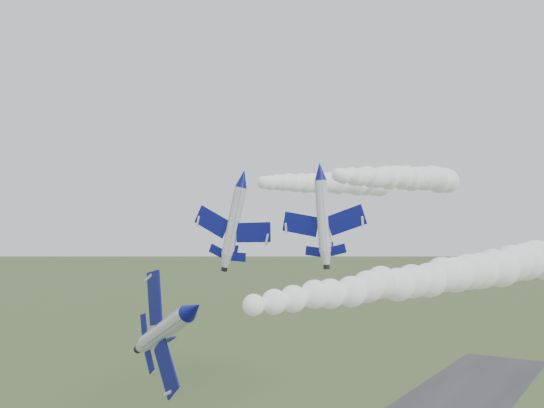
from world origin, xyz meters
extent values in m
cylinder|color=silver|center=(9.93, -5.70, 33.38)|extent=(4.95, 8.33, 1.94)
cone|color=navy|center=(7.93, -10.48, 33.38)|extent=(2.62, 2.73, 1.94)
cone|color=silver|center=(11.85, -1.10, 33.38)|extent=(2.46, 2.37, 1.94)
cylinder|color=black|center=(12.23, -0.20, 33.38)|extent=(1.13, 0.92, 0.98)
ellipsoid|color=black|center=(9.58, -7.85, 33.61)|extent=(2.28, 3.10, 1.29)
cube|color=navy|center=(9.01, -4.47, 36.01)|extent=(2.70, 2.92, 4.17)
cube|color=navy|center=(11.21, -5.39, 30.64)|extent=(2.70, 2.92, 4.17)
cube|color=navy|center=(10.93, -1.67, 34.81)|extent=(1.23, 1.33, 1.83)
cube|color=navy|center=(12.10, -2.16, 31.95)|extent=(1.23, 1.33, 1.83)
cube|color=navy|center=(12.50, -2.58, 33.90)|extent=(2.46, 2.22, 0.98)
cylinder|color=silver|center=(-6.18, 23.96, 46.27)|extent=(2.91, 9.18, 1.93)
cone|color=navy|center=(-5.56, 18.30, 46.27)|extent=(2.18, 2.56, 1.93)
cone|color=silver|center=(-6.78, 29.40, 46.27)|extent=(2.13, 2.13, 1.93)
cylinder|color=black|center=(-6.90, 30.47, 46.27)|extent=(1.04, 0.75, 0.98)
ellipsoid|color=black|center=(-5.79, 21.67, 46.86)|extent=(1.62, 3.21, 1.29)
cube|color=navy|center=(-9.43, 24.46, 46.84)|extent=(5.10, 3.09, 1.25)
cube|color=navy|center=(-3.19, 25.15, 45.39)|extent=(5.10, 3.09, 1.25)
cube|color=navy|center=(-8.34, 28.25, 46.66)|extent=(2.23, 1.41, 0.59)
cube|color=navy|center=(-5.01, 28.62, 45.89)|extent=(2.23, 1.41, 0.59)
cube|color=navy|center=(-6.34, 28.22, 47.63)|extent=(0.84, 1.78, 2.33)
cylinder|color=silver|center=(5.79, 23.00, 46.46)|extent=(2.04, 8.46, 1.60)
cone|color=navy|center=(6.07, 17.71, 46.46)|extent=(1.71, 2.28, 1.60)
cone|color=silver|center=(5.52, 28.08, 46.46)|extent=(1.69, 1.88, 1.60)
cylinder|color=black|center=(5.46, 29.08, 46.46)|extent=(0.84, 0.64, 0.81)
ellipsoid|color=black|center=(5.87, 20.84, 47.02)|extent=(1.22, 2.93, 1.07)
cube|color=navy|center=(2.77, 23.63, 46.10)|extent=(4.71, 2.64, 0.46)
cube|color=navy|center=(8.74, 23.95, 46.52)|extent=(4.71, 2.64, 0.46)
cube|color=navy|center=(3.97, 27.10, 46.34)|extent=(2.05, 1.20, 0.24)
cube|color=navy|center=(7.16, 27.27, 46.57)|extent=(2.05, 1.20, 0.24)
cube|color=navy|center=(5.49, 26.94, 47.75)|extent=(0.36, 1.61, 2.20)
camera|label=1|loc=(39.28, -41.46, 39.12)|focal=40.00mm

